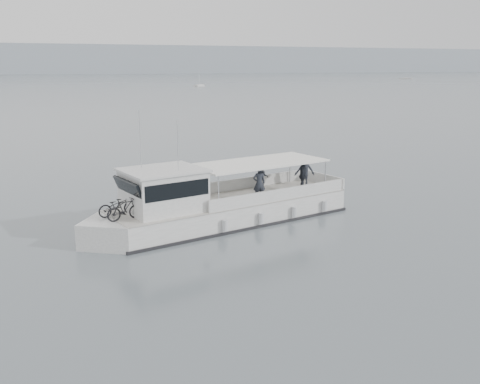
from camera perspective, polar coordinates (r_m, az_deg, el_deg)
name	(u,v)px	position (r m, az deg, el deg)	size (l,w,h in m)	color
ground	(236,238)	(26.17, -0.39, -4.98)	(1400.00, 1400.00, 0.00)	#525C61
headland	(33,59)	(583.27, -21.23, 13.05)	(1400.00, 90.00, 28.00)	#939EA8
tour_boat	(210,206)	(27.98, -3.20, -1.54)	(15.26, 6.62, 6.38)	white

